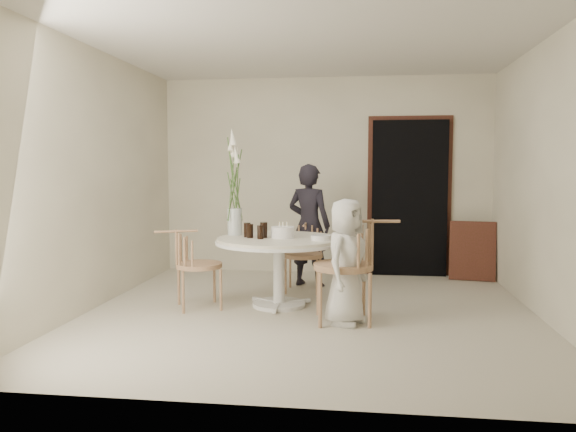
# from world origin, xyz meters

# --- Properties ---
(ground) EXTENTS (4.50, 4.50, 0.00)m
(ground) POSITION_xyz_m (0.00, 0.00, 0.00)
(ground) COLOR #BBB2A0
(ground) RESTS_ON ground
(room_shell) EXTENTS (4.50, 4.50, 4.50)m
(room_shell) POSITION_xyz_m (0.00, 0.00, 1.62)
(room_shell) COLOR silver
(room_shell) RESTS_ON ground
(doorway) EXTENTS (1.00, 0.10, 2.10)m
(doorway) POSITION_xyz_m (1.15, 2.19, 1.05)
(doorway) COLOR black
(doorway) RESTS_ON ground
(door_trim) EXTENTS (1.12, 0.03, 2.22)m
(door_trim) POSITION_xyz_m (1.15, 2.23, 1.11)
(door_trim) COLOR #5D2620
(door_trim) RESTS_ON ground
(table) EXTENTS (1.33, 1.33, 0.73)m
(table) POSITION_xyz_m (-0.35, 0.25, 0.62)
(table) COLOR silver
(table) RESTS_ON ground
(picture_frame) EXTENTS (0.60, 0.27, 0.77)m
(picture_frame) POSITION_xyz_m (1.95, 1.95, 0.38)
(picture_frame) COLOR #5D2620
(picture_frame) RESTS_ON ground
(chair_far) EXTENTS (0.46, 0.49, 0.80)m
(chair_far) POSITION_xyz_m (-0.17, 1.11, 0.52)
(chair_far) COLOR #A67C5A
(chair_far) RESTS_ON ground
(chair_right) EXTENTS (0.63, 0.59, 0.98)m
(chair_right) POSITION_xyz_m (0.48, -0.24, 0.64)
(chair_right) COLOR #A67C5A
(chair_right) RESTS_ON ground
(chair_left) EXTENTS (0.61, 0.59, 0.83)m
(chair_left) POSITION_xyz_m (-1.27, 0.02, 0.54)
(chair_left) COLOR #A67C5A
(chair_left) RESTS_ON ground
(girl) EXTENTS (0.64, 0.53, 1.51)m
(girl) POSITION_xyz_m (-0.13, 1.33, 0.76)
(girl) COLOR black
(girl) RESTS_ON ground
(boy) EXTENTS (0.57, 0.68, 1.18)m
(boy) POSITION_xyz_m (0.37, -0.34, 0.59)
(boy) COLOR silver
(boy) RESTS_ON ground
(birthday_cake) EXTENTS (0.24, 0.24, 0.17)m
(birthday_cake) POSITION_xyz_m (-0.31, 0.25, 0.79)
(birthday_cake) COLOR silver
(birthday_cake) RESTS_ON table
(cola_tumbler_a) EXTENTS (0.09, 0.09, 0.15)m
(cola_tumbler_a) POSITION_xyz_m (-0.69, 0.27, 0.81)
(cola_tumbler_a) COLOR black
(cola_tumbler_a) RESTS_ON table
(cola_tumbler_b) EXTENTS (0.07, 0.07, 0.14)m
(cola_tumbler_b) POSITION_xyz_m (-0.52, 0.12, 0.80)
(cola_tumbler_b) COLOR black
(cola_tumbler_b) RESTS_ON table
(cola_tumbler_c) EXTENTS (0.09, 0.09, 0.15)m
(cola_tumbler_c) POSITION_xyz_m (-0.65, 0.20, 0.80)
(cola_tumbler_c) COLOR black
(cola_tumbler_c) RESTS_ON table
(cola_tumbler_d) EXTENTS (0.10, 0.10, 0.16)m
(cola_tumbler_d) POSITION_xyz_m (-0.51, 0.24, 0.81)
(cola_tumbler_d) COLOR black
(cola_tumbler_d) RESTS_ON table
(plate_stack) EXTENTS (0.27, 0.27, 0.05)m
(plate_stack) POSITION_xyz_m (0.10, 0.11, 0.76)
(plate_stack) COLOR white
(plate_stack) RESTS_ON table
(flower_vase) EXTENTS (0.16, 0.16, 1.16)m
(flower_vase) POSITION_xyz_m (-0.87, 0.44, 1.21)
(flower_vase) COLOR #BAC3BF
(flower_vase) RESTS_ON table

